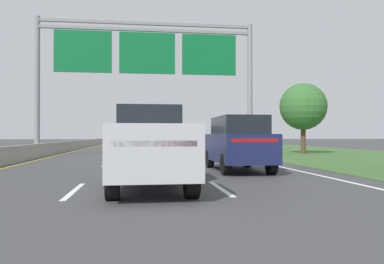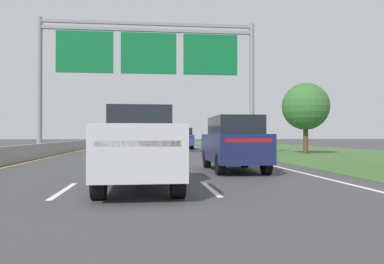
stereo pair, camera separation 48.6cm
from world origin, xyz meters
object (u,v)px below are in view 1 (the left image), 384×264
(car_navy_right_lane_suv, at_px, (238,143))
(car_blue_right_lane_suv, at_px, (179,138))
(overhead_sign_gantry, at_px, (147,59))
(roadside_tree_mid, at_px, (303,107))
(pickup_truck_silver, at_px, (150,147))
(car_white_centre_lane_suv, at_px, (144,139))

(car_navy_right_lane_suv, xyz_separation_m, car_blue_right_lane_suv, (0.17, 24.28, 0.00))
(overhead_sign_gantry, xyz_separation_m, car_blue_right_lane_suv, (3.43, 11.81, -5.57))
(car_navy_right_lane_suv, distance_m, roadside_tree_mid, 15.75)
(pickup_truck_silver, bearing_deg, car_navy_right_lane_suv, -39.04)
(overhead_sign_gantry, height_order, roadside_tree_mid, overhead_sign_gantry)
(car_navy_right_lane_suv, bearing_deg, car_blue_right_lane_suv, -0.06)
(car_white_centre_lane_suv, relative_size, roadside_tree_mid, 0.90)
(car_blue_right_lane_suv, height_order, roadside_tree_mid, roadside_tree_mid)
(overhead_sign_gantry, height_order, car_white_centre_lane_suv, overhead_sign_gantry)
(overhead_sign_gantry, distance_m, pickup_truck_silver, 17.83)
(car_white_centre_lane_suv, bearing_deg, pickup_truck_silver, -179.05)
(pickup_truck_silver, bearing_deg, roadside_tree_mid, -34.71)
(car_navy_right_lane_suv, relative_size, roadside_tree_mid, 0.89)
(pickup_truck_silver, relative_size, roadside_tree_mid, 1.02)
(pickup_truck_silver, distance_m, car_navy_right_lane_suv, 5.69)
(overhead_sign_gantry, height_order, car_blue_right_lane_suv, overhead_sign_gantry)
(car_navy_right_lane_suv, height_order, car_white_centre_lane_suv, same)
(car_white_centre_lane_suv, bearing_deg, overhead_sign_gantry, -176.31)
(car_white_centre_lane_suv, bearing_deg, car_blue_right_lane_suv, -22.73)
(car_white_centre_lane_suv, height_order, car_blue_right_lane_suv, same)
(overhead_sign_gantry, bearing_deg, pickup_truck_silver, -90.93)
(pickup_truck_silver, distance_m, car_white_centre_lane_suv, 20.69)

